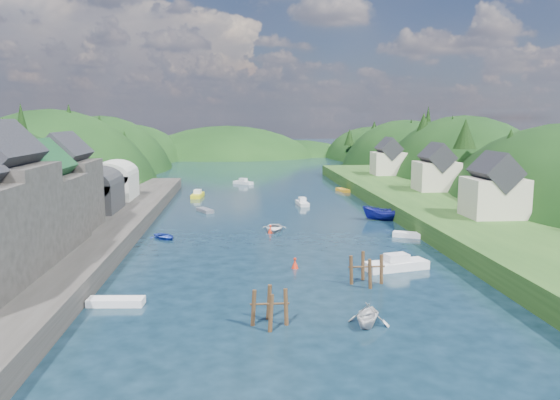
{
  "coord_description": "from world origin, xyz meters",
  "views": [
    {
      "loc": [
        -5.64,
        -44.64,
        14.98
      ],
      "look_at": [
        0.0,
        28.0,
        4.0
      ],
      "focal_mm": 35.0,
      "sensor_mm": 36.0,
      "label": 1
    }
  ],
  "objects": [
    {
      "name": "hillside_right",
      "position": [
        45.0,
        75.0,
        -7.41
      ],
      "size": [
        36.0,
        245.56,
        48.0
      ],
      "color": "black",
      "rests_on": "ground"
    },
    {
      "name": "hillside_left",
      "position": [
        -45.0,
        75.0,
        -8.03
      ],
      "size": [
        44.0,
        245.56,
        52.0
      ],
      "color": "black",
      "rests_on": "ground"
    },
    {
      "name": "channel_buoy_near",
      "position": [
        -0.02,
        8.32,
        0.48
      ],
      "size": [
        0.7,
        0.7,
        1.1
      ],
      "color": "red",
      "rests_on": "ground"
    },
    {
      "name": "piling_cluster_far",
      "position": [
        5.91,
        2.6,
        1.09
      ],
      "size": [
        3.34,
        3.11,
        3.3
      ],
      "color": "#382314",
      "rests_on": "ground"
    },
    {
      "name": "channel_buoy_far",
      "position": [
        -1.48,
        25.44,
        0.48
      ],
      "size": [
        0.7,
        0.7,
        1.1
      ],
      "color": "red",
      "rests_on": "ground"
    },
    {
      "name": "piling_cluster_near",
      "position": [
        -3.44,
        -6.69,
        1.08
      ],
      "size": [
        2.87,
        2.71,
        3.3
      ],
      "color": "#382314",
      "rests_on": "ground"
    },
    {
      "name": "boat_sheds",
      "position": [
        -26.0,
        39.0,
        5.27
      ],
      "size": [
        7.0,
        21.0,
        7.5
      ],
      "color": "#2D2D30",
      "rests_on": "quay_left"
    },
    {
      "name": "far_hills",
      "position": [
        1.22,
        174.01,
        -10.8
      ],
      "size": [
        103.0,
        68.0,
        44.0
      ],
      "color": "black",
      "rests_on": "ground"
    },
    {
      "name": "right_bank_cottages",
      "position": [
        28.0,
        48.33,
        5.84
      ],
      "size": [
        9.0,
        59.24,
        8.41
      ],
      "color": "beige",
      "rests_on": "terrace_right"
    },
    {
      "name": "terrace_left_grass",
      "position": [
        -31.0,
        20.0,
        1.25
      ],
      "size": [
        12.0,
        110.0,
        2.5
      ],
      "primitive_type": "cube",
      "color": "#234719",
      "rests_on": "ground"
    },
    {
      "name": "moored_boats",
      "position": [
        3.59,
        26.34,
        0.61
      ],
      "size": [
        36.56,
        91.09,
        2.29
      ],
      "color": "silver",
      "rests_on": "ground"
    },
    {
      "name": "hill_trees",
      "position": [
        0.73,
        65.08,
        11.08
      ],
      "size": [
        91.51,
        150.0,
        12.88
      ],
      "color": "black",
      "rests_on": "ground"
    },
    {
      "name": "terrace_right",
      "position": [
        25.0,
        40.0,
        1.2
      ],
      "size": [
        16.0,
        120.0,
        2.4
      ],
      "primitive_type": "cube",
      "color": "#234719",
      "rests_on": "ground"
    },
    {
      "name": "quay_left",
      "position": [
        -24.0,
        20.0,
        1.0
      ],
      "size": [
        12.0,
        110.0,
        2.0
      ],
      "primitive_type": "cube",
      "color": "#2D2B28",
      "rests_on": "ground"
    },
    {
      "name": "quayside_buildings",
      "position": [
        -26.0,
        6.39,
        7.09
      ],
      "size": [
        8.0,
        35.84,
        12.9
      ],
      "color": "#2D2B28",
      "rests_on": "quay_left"
    },
    {
      "name": "ground",
      "position": [
        0.0,
        50.0,
        0.0
      ],
      "size": [
        600.0,
        600.0,
        0.0
      ],
      "primitive_type": "plane",
      "color": "black",
      "rests_on": "ground"
    }
  ]
}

